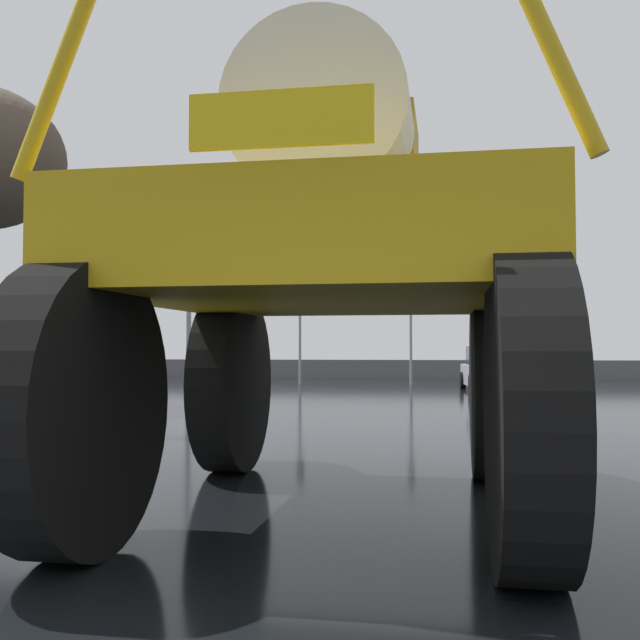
% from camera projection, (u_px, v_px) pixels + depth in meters
% --- Properties ---
extents(ground_plane, '(120.00, 120.00, 0.00)m').
position_uv_depth(ground_plane, '(398.00, 403.00, 19.30)').
color(ground_plane, black).
extents(oversize_sprayer, '(3.98, 5.78, 4.41)m').
position_uv_depth(oversize_sprayer, '(333.00, 284.00, 6.60)').
color(oversize_sprayer, black).
rests_on(oversize_sprayer, ground).
extents(sedan_ahead, '(2.07, 4.19, 1.52)m').
position_uv_depth(sedan_ahead, '(493.00, 370.00, 24.52)').
color(sedan_ahead, '#B7B7BF').
rests_on(sedan_ahead, ground).
extents(traffic_signal_near_left, '(0.24, 0.54, 3.86)m').
position_uv_depth(traffic_signal_near_left, '(78.00, 269.00, 12.65)').
color(traffic_signal_near_left, gray).
rests_on(traffic_signal_near_left, ground).
extents(traffic_signal_far_left, '(0.24, 0.55, 4.08)m').
position_uv_depth(traffic_signal_far_left, '(411.00, 310.00, 28.96)').
color(traffic_signal_far_left, gray).
rests_on(traffic_signal_far_left, ground).
extents(traffic_signal_far_right, '(0.24, 0.55, 4.05)m').
position_uv_depth(traffic_signal_far_right, '(301.00, 311.00, 29.60)').
color(traffic_signal_far_right, gray).
rests_on(traffic_signal_far_right, ground).
extents(streetlight_far_left, '(1.88, 0.24, 8.22)m').
position_uv_depth(streetlight_far_left, '(193.00, 263.00, 26.68)').
color(streetlight_far_left, gray).
rests_on(streetlight_far_left, ground).
extents(roadside_barrier, '(29.71, 0.24, 0.90)m').
position_uv_depth(roadside_barrier, '(410.00, 370.00, 34.03)').
color(roadside_barrier, '#59595B').
rests_on(roadside_barrier, ground).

